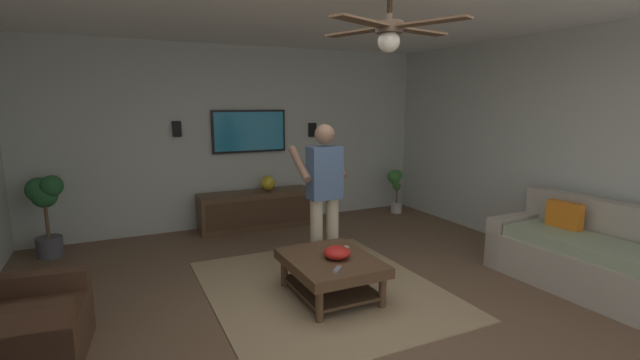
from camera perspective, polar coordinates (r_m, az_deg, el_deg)
ground_plane at (r=4.07m, az=3.92°, el=-17.34°), size 8.14×8.14×0.00m
wall_back_tv at (r=6.84m, az=-10.28°, el=5.52°), size 0.10×6.23×2.70m
wall_side_window at (r=5.81m, az=31.53°, el=3.43°), size 6.98×0.10×2.70m
area_rug at (r=4.60m, az=0.21°, el=-13.86°), size 2.59×2.19×0.01m
couch at (r=5.28m, az=31.76°, el=-8.61°), size 1.93×0.92×0.87m
armchair at (r=3.98m, az=-34.70°, el=-15.41°), size 0.89×0.90×0.82m
coffee_table at (r=4.33m, az=1.39°, el=-11.31°), size 1.00×0.80×0.40m
media_console at (r=6.73m, az=-8.29°, el=-3.80°), size 0.45×1.70×0.55m
tv at (r=6.78m, az=-9.15°, el=6.26°), size 0.05×1.13×0.64m
person_standing at (r=4.87m, az=0.50°, el=-1.07°), size 0.54×0.54×1.64m
potted_plant_tall at (r=6.30m, az=-32.03°, el=-2.70°), size 0.39×0.43×1.01m
potted_plant_short at (r=7.60m, az=9.71°, el=-0.41°), size 0.31×0.34×0.75m
bowl at (r=4.25m, az=2.21°, el=-9.36°), size 0.26×0.26×0.12m
remote_white at (r=4.49m, az=3.19°, el=-8.92°), size 0.14×0.14×0.02m
remote_black at (r=4.26m, az=1.87°, el=-10.00°), size 0.11×0.15×0.02m
remote_grey at (r=3.97m, az=2.28°, el=-11.53°), size 0.14×0.14×0.02m
vase_round at (r=6.74m, az=-6.78°, el=-0.39°), size 0.22×0.22×0.22m
wall_speaker_left at (r=7.16m, az=-1.00°, el=6.52°), size 0.06×0.12×0.22m
wall_speaker_right at (r=6.57m, az=-18.06°, el=6.31°), size 0.06×0.12×0.22m
ceiling_fan at (r=3.38m, az=9.05°, el=18.49°), size 1.16×1.18×0.46m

